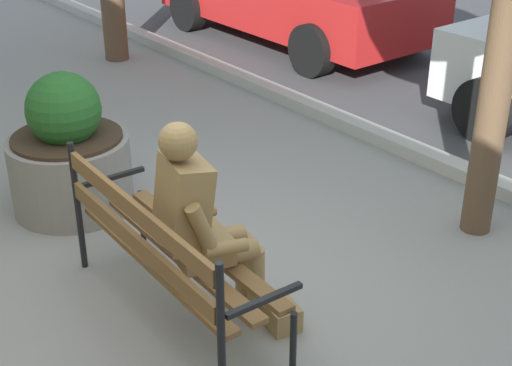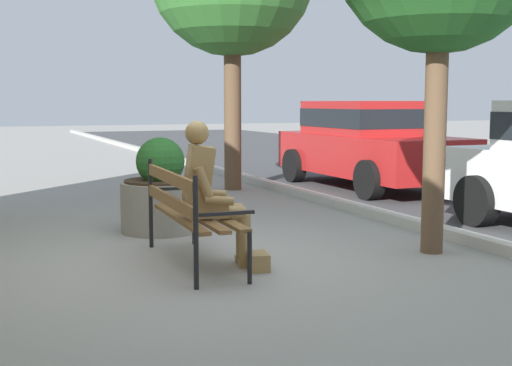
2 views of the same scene
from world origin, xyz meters
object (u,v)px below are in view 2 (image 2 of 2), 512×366
at_px(bronze_statue_seated, 214,196).
at_px(parked_car_red, 368,141).
at_px(park_bench, 187,208).
at_px(concrete_planter, 161,194).

height_order(bronze_statue_seated, parked_car_red, parked_car_red).
bearing_deg(park_bench, bronze_statue_seated, 47.66).
xyz_separation_m(bronze_statue_seated, concrete_planter, (-1.93, 0.00, -0.22)).
distance_m(bronze_statue_seated, parked_car_red, 6.50).
bearing_deg(parked_car_red, bronze_statue_seated, -44.75).
bearing_deg(concrete_planter, parked_car_red, 120.37).
distance_m(park_bench, parked_car_red, 6.52).
height_order(bronze_statue_seated, concrete_planter, bronze_statue_seated).
distance_m(bronze_statue_seated, concrete_planter, 1.95).
xyz_separation_m(park_bench, parked_car_red, (-4.42, 4.78, 0.30)).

